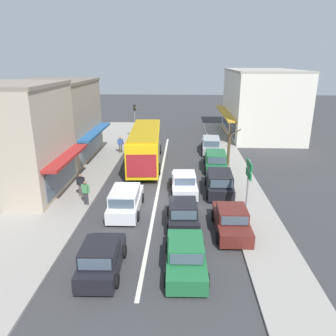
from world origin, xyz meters
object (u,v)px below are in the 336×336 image
(sedan_queue_far_back, at_px, (186,256))
(sedan_queue_gap_filler, at_px, (184,183))
(pedestrian_far_walker, at_px, (121,144))
(street_tree_right, at_px, (229,147))
(hatchback_adjacent_lane_lead, at_px, (183,214))
(pedestrian_with_handbag_near, at_px, (81,184))
(city_bus, at_px, (145,144))
(parked_wagon_kerb_third, at_px, (215,161))
(directional_road_sign, at_px, (249,175))
(hatchback_adjacent_lane_trail, at_px, (102,258))
(parked_wagon_kerb_rear, at_px, (211,145))
(wagon_behind_bus_mid, at_px, (126,201))
(parked_wagon_kerb_second, at_px, (219,183))
(pedestrian_browsing_midblock, at_px, (86,191))
(parked_sedan_kerb_front, at_px, (231,221))
(traffic_light_downstreet, at_px, (135,116))

(sedan_queue_far_back, distance_m, sedan_queue_gap_filler, 9.15)
(pedestrian_far_walker, bearing_deg, street_tree_right, -20.65)
(hatchback_adjacent_lane_lead, height_order, pedestrian_with_handbag_near, pedestrian_with_handbag_near)
(city_bus, bearing_deg, parked_wagon_kerb_third, -11.03)
(directional_road_sign, xyz_separation_m, street_tree_right, (0.17, 9.61, -0.86))
(hatchback_adjacent_lane_trail, bearing_deg, parked_wagon_kerb_rear, 72.38)
(wagon_behind_bus_mid, bearing_deg, sedan_queue_far_back, -57.32)
(directional_road_sign, bearing_deg, street_tree_right, 88.98)
(parked_wagon_kerb_second, bearing_deg, hatchback_adjacent_lane_lead, -117.34)
(pedestrian_browsing_midblock, bearing_deg, parked_sedan_kerb_front, -17.69)
(parked_wagon_kerb_third, bearing_deg, pedestrian_far_walker, 154.06)
(parked_wagon_kerb_second, relative_size, pedestrian_browsing_midblock, 2.79)
(parked_wagon_kerb_third, bearing_deg, city_bus, 168.97)
(hatchback_adjacent_lane_lead, bearing_deg, wagon_behind_bus_mid, 155.60)
(city_bus, relative_size, parked_wagon_kerb_rear, 2.41)
(street_tree_right, xyz_separation_m, pedestrian_with_handbag_near, (-10.98, -7.31, -0.78))
(wagon_behind_bus_mid, relative_size, pedestrian_with_handbag_near, 2.77)
(parked_wagon_kerb_rear, height_order, traffic_light_downstreet, traffic_light_downstreet)
(directional_road_sign, bearing_deg, city_bus, 125.20)
(hatchback_adjacent_lane_trail, height_order, traffic_light_downstreet, traffic_light_downstreet)
(sedan_queue_far_back, relative_size, hatchback_adjacent_lane_lead, 1.13)
(hatchback_adjacent_lane_trail, distance_m, parked_wagon_kerb_rear, 21.49)
(parked_wagon_kerb_rear, relative_size, directional_road_sign, 1.27)
(parked_wagon_kerb_rear, bearing_deg, sedan_queue_gap_filler, -104.37)
(city_bus, xyz_separation_m, street_tree_right, (7.42, -0.66, -0.04))
(hatchback_adjacent_lane_lead, distance_m, pedestrian_with_handbag_near, 7.85)
(sedan_queue_far_back, distance_m, pedestrian_far_walker, 20.03)
(hatchback_adjacent_lane_lead, bearing_deg, traffic_light_downstreet, 105.18)
(sedan_queue_far_back, bearing_deg, parked_wagon_kerb_second, 74.95)
(parked_sedan_kerb_front, distance_m, pedestrian_far_walker, 17.83)
(hatchback_adjacent_lane_trail, distance_m, sedan_queue_gap_filler, 10.26)
(traffic_light_downstreet, bearing_deg, parked_wagon_kerb_second, -62.21)
(sedan_queue_far_back, xyz_separation_m, sedan_queue_gap_filler, (-0.05, 9.15, 0.00))
(parked_sedan_kerb_front, relative_size, pedestrian_with_handbag_near, 2.58)
(hatchback_adjacent_lane_trail, relative_size, hatchback_adjacent_lane_lead, 0.99)
(pedestrian_browsing_midblock, xyz_separation_m, pedestrian_far_walker, (-0.02, 12.54, 0.00))
(traffic_light_downstreet, height_order, pedestrian_far_walker, traffic_light_downstreet)
(parked_sedan_kerb_front, bearing_deg, sedan_queue_far_back, -125.61)
(city_bus, xyz_separation_m, sedan_queue_far_back, (3.54, -15.74, -1.22))
(parked_sedan_kerb_front, relative_size, directional_road_sign, 1.17)
(sedan_queue_gap_filler, bearing_deg, parked_wagon_kerb_rear, 75.63)
(parked_wagon_kerb_third, distance_m, directional_road_sign, 9.32)
(parked_wagon_kerb_rear, bearing_deg, pedestrian_far_walker, -173.15)
(sedan_queue_gap_filler, distance_m, parked_sedan_kerb_front, 6.17)
(parked_sedan_kerb_front, height_order, traffic_light_downstreet, traffic_light_downstreet)
(hatchback_adjacent_lane_trail, distance_m, wagon_behind_bus_mid, 6.21)
(sedan_queue_far_back, distance_m, hatchback_adjacent_lane_lead, 4.17)
(sedan_queue_far_back, xyz_separation_m, street_tree_right, (3.87, 15.08, 1.18))
(city_bus, xyz_separation_m, parked_wagon_kerb_second, (6.02, -6.51, -1.14))
(sedan_queue_far_back, relative_size, parked_wagon_kerb_rear, 0.93)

